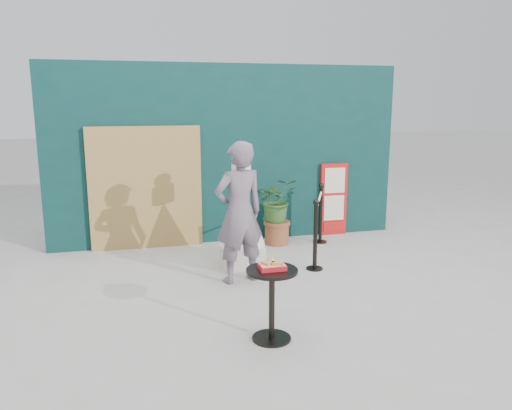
{
  "coord_description": "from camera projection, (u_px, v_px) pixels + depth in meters",
  "views": [
    {
      "loc": [
        -1.67,
        -5.24,
        2.39
      ],
      "look_at": [
        0.0,
        1.2,
        1.0
      ],
      "focal_mm": 35.0,
      "sensor_mm": 36.0,
      "label": 1
    }
  ],
  "objects": [
    {
      "name": "stanchion_barrier",
      "position": [
        318.0,
        224.0,
        7.82
      ],
      "size": [
        0.84,
        1.54,
        1.03
      ],
      "color": "black",
      "rests_on": "ground"
    },
    {
      "name": "statue",
      "position": [
        242.0,
        218.0,
        7.26
      ],
      "size": [
        0.69,
        0.69,
        1.76
      ],
      "color": "silver",
      "rests_on": "ground"
    },
    {
      "name": "cafe_table",
      "position": [
        272.0,
        293.0,
        5.0
      ],
      "size": [
        0.52,
        0.52,
        0.75
      ],
      "color": "black",
      "rests_on": "ground"
    },
    {
      "name": "ground",
      "position": [
        282.0,
        308.0,
        5.86
      ],
      "size": [
        60.0,
        60.0,
        0.0
      ],
      "primitive_type": "plane",
      "color": "#ADAAA5",
      "rests_on": "ground"
    },
    {
      "name": "bamboo_fence",
      "position": [
        146.0,
        188.0,
        8.1
      ],
      "size": [
        1.8,
        0.08,
        2.0
      ],
      "primitive_type": "cube",
      "color": "tan",
      "rests_on": "ground"
    },
    {
      "name": "menu_board",
      "position": [
        333.0,
        199.0,
        8.99
      ],
      "size": [
        0.5,
        0.07,
        1.3
      ],
      "color": "red",
      "rests_on": "ground"
    },
    {
      "name": "food_basket",
      "position": [
        272.0,
        266.0,
        4.95
      ],
      "size": [
        0.26,
        0.19,
        0.11
      ],
      "color": "red",
      "rests_on": "cafe_table"
    },
    {
      "name": "planter",
      "position": [
        277.0,
        206.0,
        8.38
      ],
      "size": [
        0.67,
        0.58,
        1.14
      ],
      "color": "#965631",
      "rests_on": "ground"
    },
    {
      "name": "woman",
      "position": [
        239.0,
        213.0,
        6.56
      ],
      "size": [
        0.78,
        0.6,
        1.89
      ],
      "primitive_type": "imported",
      "rotation": [
        0.0,
        0.0,
        3.38
      ],
      "color": "slate",
      "rests_on": "ground"
    },
    {
      "name": "back_wall",
      "position": [
        227.0,
        154.0,
        8.54
      ],
      "size": [
        6.0,
        0.3,
        3.0
      ],
      "primitive_type": "cube",
      "color": "#0A2D2D",
      "rests_on": "ground"
    }
  ]
}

